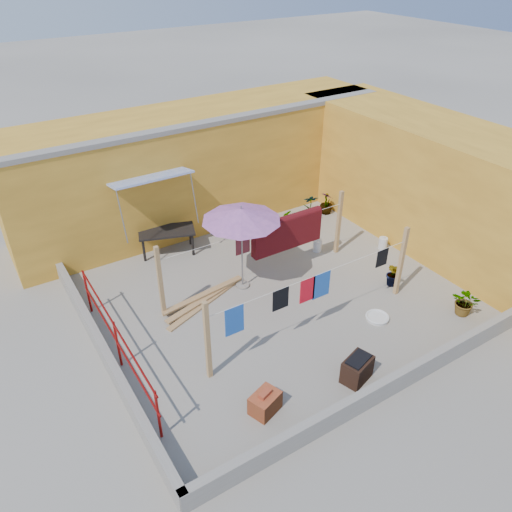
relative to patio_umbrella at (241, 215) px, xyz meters
name	(u,v)px	position (x,y,z in m)	size (l,w,h in m)	color
ground	(276,297)	(0.45, -0.79, -1.96)	(80.00, 80.00, 0.00)	#9E998E
wall_back	(201,164)	(0.95, 3.90, -0.35)	(11.00, 3.27, 3.21)	gold
wall_right	(439,186)	(5.65, -0.79, -0.36)	(2.40, 9.00, 3.20)	gold
parapet_front	(386,388)	(0.45, -4.37, -1.74)	(8.30, 0.16, 0.44)	gray
parapet_left	(105,355)	(-3.63, -0.79, -1.74)	(0.16, 7.30, 0.44)	gray
red_railing	(116,337)	(-3.40, -0.99, -1.24)	(0.05, 4.20, 1.10)	maroon
clothesline_rig	(287,240)	(1.11, -0.25, -0.89)	(5.09, 2.35, 1.80)	tan
patio_umbrella	(241,215)	(0.00, 0.00, 0.00)	(1.93, 1.93, 2.18)	gray
outdoor_table	(167,232)	(-0.89, 2.41, -1.34)	(1.61, 1.16, 0.68)	black
brick_stack	(265,403)	(-1.61, -3.47, -1.76)	(0.64, 0.55, 0.47)	#A44E25
lumber_pile	(203,300)	(-1.10, -0.05, -1.89)	(2.30, 0.95, 0.14)	tan
brazier	(357,369)	(0.29, -3.76, -1.70)	(0.69, 0.56, 0.54)	black
white_basin	(377,317)	(1.90, -2.66, -1.91)	(0.53, 0.53, 0.09)	silver
water_jug_a	(317,245)	(2.56, 0.33, -1.79)	(0.24, 0.24, 0.37)	silver
water_jug_b	(383,243)	(4.15, -0.52, -1.80)	(0.23, 0.23, 0.37)	silver
green_hose	(297,223)	(2.96, 1.82, -1.93)	(0.46, 0.46, 0.07)	#176723
plant_back_a	(279,223)	(2.21, 1.65, -1.61)	(0.62, 0.54, 0.69)	#195317
plant_back_b	(326,203)	(4.14, 1.92, -1.61)	(0.39, 0.39, 0.70)	#195317
plant_right_a	(310,207)	(3.47, 1.85, -1.53)	(0.45, 0.30, 0.85)	#195317
plant_right_b	(394,274)	(3.09, -1.92, -1.63)	(0.37, 0.30, 0.67)	#195317
plant_right_c	(466,302)	(3.67, -3.56, -1.62)	(0.60, 0.52, 0.67)	#195317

